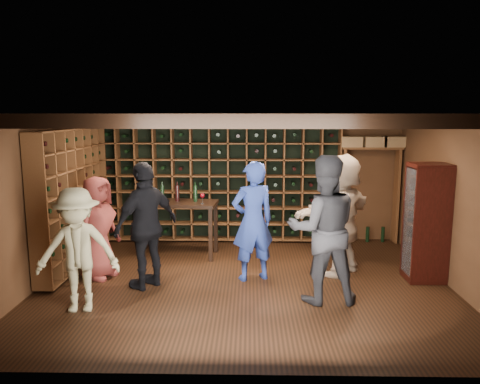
{
  "coord_description": "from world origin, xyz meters",
  "views": [
    {
      "loc": [
        0.07,
        -6.67,
        2.5
      ],
      "look_at": [
        -0.07,
        0.2,
        1.34
      ],
      "focal_mm": 35.0,
      "sensor_mm": 36.0,
      "label": 1
    }
  ],
  "objects_px": {
    "display_cabinet": "(426,225)",
    "tasting_table": "(180,209)",
    "man_grey_suit": "(323,229)",
    "guest_khaki": "(77,250)",
    "guest_woman_black": "(147,225)",
    "guest_red_floral": "(98,227)",
    "guest_beige": "(341,214)",
    "man_blue_shirt": "(253,221)"
  },
  "relations": [
    {
      "from": "display_cabinet",
      "to": "man_blue_shirt",
      "type": "distance_m",
      "value": 2.6
    },
    {
      "from": "guest_beige",
      "to": "tasting_table",
      "type": "bearing_deg",
      "value": -62.98
    },
    {
      "from": "man_grey_suit",
      "to": "tasting_table",
      "type": "distance_m",
      "value": 2.97
    },
    {
      "from": "display_cabinet",
      "to": "guest_red_floral",
      "type": "distance_m",
      "value": 4.95
    },
    {
      "from": "guest_woman_black",
      "to": "guest_khaki",
      "type": "relative_size",
      "value": 1.15
    },
    {
      "from": "man_grey_suit",
      "to": "guest_woman_black",
      "type": "bearing_deg",
      "value": -13.52
    },
    {
      "from": "guest_red_floral",
      "to": "man_grey_suit",
      "type": "bearing_deg",
      "value": -83.02
    },
    {
      "from": "man_grey_suit",
      "to": "guest_beige",
      "type": "distance_m",
      "value": 1.22
    },
    {
      "from": "display_cabinet",
      "to": "guest_beige",
      "type": "height_order",
      "value": "guest_beige"
    },
    {
      "from": "man_grey_suit",
      "to": "guest_woman_black",
      "type": "distance_m",
      "value": 2.5
    },
    {
      "from": "guest_khaki",
      "to": "tasting_table",
      "type": "xyz_separation_m",
      "value": [
        0.95,
        2.37,
        0.05
      ]
    },
    {
      "from": "man_blue_shirt",
      "to": "man_grey_suit",
      "type": "relative_size",
      "value": 0.92
    },
    {
      "from": "display_cabinet",
      "to": "man_grey_suit",
      "type": "height_order",
      "value": "man_grey_suit"
    },
    {
      "from": "guest_khaki",
      "to": "man_grey_suit",
      "type": "bearing_deg",
      "value": -0.78
    },
    {
      "from": "man_grey_suit",
      "to": "tasting_table",
      "type": "xyz_separation_m",
      "value": [
        -2.2,
        1.99,
        -0.14
      ]
    },
    {
      "from": "display_cabinet",
      "to": "tasting_table",
      "type": "xyz_separation_m",
      "value": [
        -3.87,
        1.15,
        -0.01
      ]
    },
    {
      "from": "guest_woman_black",
      "to": "tasting_table",
      "type": "distance_m",
      "value": 1.55
    },
    {
      "from": "man_grey_suit",
      "to": "guest_khaki",
      "type": "relative_size",
      "value": 1.24
    },
    {
      "from": "man_grey_suit",
      "to": "tasting_table",
      "type": "relative_size",
      "value": 1.47
    },
    {
      "from": "guest_beige",
      "to": "guest_khaki",
      "type": "bearing_deg",
      "value": -22.46
    },
    {
      "from": "display_cabinet",
      "to": "guest_woman_black",
      "type": "xyz_separation_m",
      "value": [
        -4.12,
        -0.38,
        0.06
      ]
    },
    {
      "from": "man_blue_shirt",
      "to": "guest_khaki",
      "type": "xyz_separation_m",
      "value": [
        -2.22,
        -1.19,
        -0.11
      ]
    },
    {
      "from": "display_cabinet",
      "to": "guest_red_floral",
      "type": "relative_size",
      "value": 1.11
    },
    {
      "from": "guest_red_floral",
      "to": "tasting_table",
      "type": "height_order",
      "value": "guest_red_floral"
    },
    {
      "from": "guest_red_floral",
      "to": "tasting_table",
      "type": "xyz_separation_m",
      "value": [
        1.08,
        1.14,
        0.06
      ]
    },
    {
      "from": "man_blue_shirt",
      "to": "guest_woman_black",
      "type": "height_order",
      "value": "guest_woman_black"
    },
    {
      "from": "guest_red_floral",
      "to": "guest_beige",
      "type": "xyz_separation_m",
      "value": [
        3.74,
        0.28,
        0.16
      ]
    },
    {
      "from": "guest_khaki",
      "to": "guest_beige",
      "type": "distance_m",
      "value": 3.92
    },
    {
      "from": "guest_woman_black",
      "to": "man_grey_suit",
      "type": "bearing_deg",
      "value": 118.12
    },
    {
      "from": "man_grey_suit",
      "to": "guest_woman_black",
      "type": "xyz_separation_m",
      "value": [
        -2.45,
        0.46,
        -0.07
      ]
    },
    {
      "from": "display_cabinet",
      "to": "guest_woman_black",
      "type": "height_order",
      "value": "guest_woman_black"
    },
    {
      "from": "tasting_table",
      "to": "guest_beige",
      "type": "bearing_deg",
      "value": -12.53
    },
    {
      "from": "guest_khaki",
      "to": "tasting_table",
      "type": "relative_size",
      "value": 1.18
    },
    {
      "from": "tasting_table",
      "to": "man_blue_shirt",
      "type": "bearing_deg",
      "value": -37.42
    },
    {
      "from": "display_cabinet",
      "to": "guest_woman_black",
      "type": "distance_m",
      "value": 4.14
    },
    {
      "from": "guest_khaki",
      "to": "guest_beige",
      "type": "height_order",
      "value": "guest_beige"
    },
    {
      "from": "display_cabinet",
      "to": "guest_beige",
      "type": "distance_m",
      "value": 1.25
    },
    {
      "from": "man_blue_shirt",
      "to": "guest_woman_black",
      "type": "relative_size",
      "value": 0.99
    },
    {
      "from": "display_cabinet",
      "to": "guest_beige",
      "type": "relative_size",
      "value": 0.92
    },
    {
      "from": "guest_woman_black",
      "to": "guest_beige",
      "type": "height_order",
      "value": "guest_beige"
    },
    {
      "from": "display_cabinet",
      "to": "tasting_table",
      "type": "height_order",
      "value": "display_cabinet"
    },
    {
      "from": "guest_woman_black",
      "to": "display_cabinet",
      "type": "bearing_deg",
      "value": 134.11
    }
  ]
}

